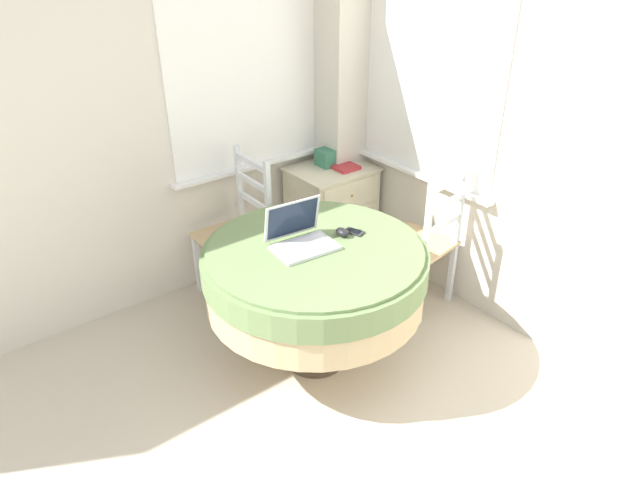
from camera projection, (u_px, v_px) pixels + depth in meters
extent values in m
cube|color=beige|center=(1.00, 134.00, 2.93)|extent=(4.54, 0.06, 2.55)
cube|color=white|center=(244.00, 57.00, 3.57)|extent=(1.10, 0.01, 1.42)
cube|color=white|center=(253.00, 166.00, 3.90)|extent=(1.18, 0.07, 0.02)
cube|color=white|center=(432.00, 62.00, 3.44)|extent=(0.01, 1.10, 1.42)
cube|color=white|center=(419.00, 174.00, 3.78)|extent=(0.07, 1.18, 0.02)
cube|color=beige|center=(341.00, 79.00, 3.95)|extent=(0.28, 0.28, 2.55)
cylinder|color=#4C3D2D|center=(315.00, 355.00, 3.32)|extent=(0.36, 0.36, 0.03)
cylinder|color=#4C3D2D|center=(315.00, 305.00, 3.15)|extent=(0.11, 0.11, 0.69)
cylinder|color=tan|center=(315.00, 276.00, 3.05)|extent=(1.17, 1.17, 0.31)
cylinder|color=#6B8451|center=(315.00, 262.00, 3.01)|extent=(1.20, 1.20, 0.14)
cylinder|color=#6B8451|center=(315.00, 249.00, 2.97)|extent=(1.14, 1.14, 0.02)
cube|color=silver|center=(305.00, 248.00, 2.95)|extent=(0.34, 0.24, 0.02)
cube|color=silver|center=(304.00, 245.00, 2.96)|extent=(0.29, 0.15, 0.00)
cube|color=silver|center=(292.00, 219.00, 2.99)|extent=(0.33, 0.08, 0.21)
cube|color=#192338|center=(293.00, 219.00, 2.98)|extent=(0.29, 0.07, 0.19)
ellipsoid|color=black|center=(342.00, 232.00, 3.07)|extent=(0.06, 0.09, 0.05)
cube|color=#2D2D33|center=(354.00, 232.00, 3.11)|extent=(0.09, 0.12, 0.01)
cube|color=black|center=(354.00, 231.00, 3.11)|extent=(0.07, 0.09, 0.00)
cube|color=tan|center=(232.00, 237.00, 3.71)|extent=(0.42, 0.41, 0.02)
cube|color=silver|center=(198.00, 263.00, 3.84)|extent=(0.03, 0.03, 0.43)
cube|color=silver|center=(223.00, 287.00, 3.60)|extent=(0.03, 0.03, 0.43)
cube|color=silver|center=(244.00, 247.00, 4.03)|extent=(0.03, 0.03, 0.43)
cube|color=silver|center=(271.00, 268.00, 3.79)|extent=(0.03, 0.03, 0.43)
cube|color=silver|center=(239.00, 183.00, 3.79)|extent=(0.03, 0.03, 0.52)
cube|color=silver|center=(268.00, 201.00, 3.55)|extent=(0.03, 0.03, 0.52)
cube|color=silver|center=(251.00, 163.00, 3.57)|extent=(0.02, 0.35, 0.04)
cube|color=silver|center=(253.00, 183.00, 3.64)|extent=(0.02, 0.35, 0.04)
cube|color=silver|center=(254.00, 202.00, 3.71)|extent=(0.02, 0.35, 0.04)
cube|color=tan|center=(416.00, 243.00, 3.63)|extent=(0.47, 0.47, 0.02)
cube|color=silver|center=(407.00, 253.00, 3.96)|extent=(0.04, 0.04, 0.43)
cube|color=silver|center=(375.00, 273.00, 3.74)|extent=(0.04, 0.04, 0.43)
cube|color=silver|center=(451.00, 272.00, 3.74)|extent=(0.04, 0.04, 0.43)
cube|color=silver|center=(420.00, 295.00, 3.52)|extent=(0.04, 0.04, 0.43)
cube|color=silver|center=(460.00, 204.00, 3.50)|extent=(0.04, 0.04, 0.52)
cube|color=silver|center=(428.00, 223.00, 3.28)|extent=(0.04, 0.04, 0.52)
cube|color=silver|center=(448.00, 183.00, 3.30)|extent=(0.35, 0.08, 0.04)
cube|color=silver|center=(446.00, 204.00, 3.36)|extent=(0.35, 0.08, 0.04)
cube|color=silver|center=(443.00, 224.00, 3.43)|extent=(0.35, 0.08, 0.04)
cube|color=beige|center=(331.00, 213.00, 4.23)|extent=(0.55, 0.44, 0.68)
cube|color=beige|center=(332.00, 169.00, 4.06)|extent=(0.58, 0.46, 0.02)
cube|color=beige|center=(351.00, 195.00, 3.96)|extent=(0.49, 0.01, 0.19)
sphere|color=olive|center=(352.00, 195.00, 3.96)|extent=(0.02, 0.02, 0.02)
cube|color=beige|center=(351.00, 224.00, 4.07)|extent=(0.49, 0.01, 0.19)
sphere|color=olive|center=(351.00, 224.00, 4.07)|extent=(0.02, 0.02, 0.02)
cube|color=beige|center=(350.00, 251.00, 4.18)|extent=(0.49, 0.01, 0.19)
sphere|color=olive|center=(350.00, 252.00, 4.18)|extent=(0.02, 0.02, 0.02)
cube|color=#387A5B|center=(330.00, 156.00, 4.08)|extent=(0.19, 0.13, 0.12)
cube|color=#BC3338|center=(341.00, 165.00, 4.07)|extent=(0.16, 0.26, 0.02)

